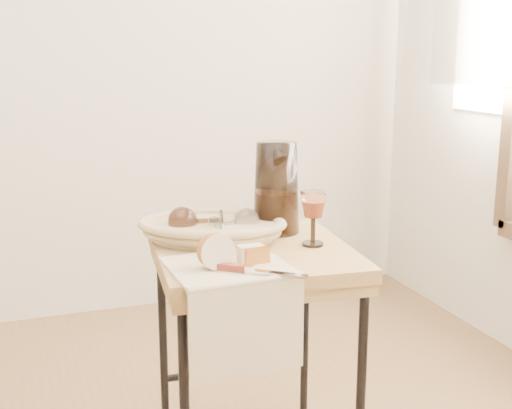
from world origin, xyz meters
name	(u,v)px	position (x,y,z in m)	size (l,w,h in m)	color
side_table	(254,360)	(0.61, 0.49, 0.32)	(0.50, 0.50, 0.64)	brown
tea_towel	(228,266)	(0.50, 0.35, 0.64)	(0.27, 0.25, 0.01)	beige
bread_basket	(212,230)	(0.53, 0.59, 0.66)	(0.35, 0.24, 0.05)	tan
goblet_lying_a	(199,221)	(0.50, 0.61, 0.69)	(0.13, 0.08, 0.08)	#4F3123
goblet_lying_b	(233,223)	(0.58, 0.57, 0.68)	(0.11, 0.07, 0.07)	white
pitcher	(276,188)	(0.72, 0.62, 0.76)	(0.17, 0.25, 0.29)	black
wine_goblet	(313,218)	(0.76, 0.46, 0.71)	(0.07, 0.07, 0.15)	white
apple_half	(215,250)	(0.46, 0.35, 0.68)	(0.09, 0.05, 0.08)	red
apple_wedge	(251,254)	(0.56, 0.36, 0.66)	(0.06, 0.03, 0.04)	beige
table_knife	(253,269)	(0.53, 0.28, 0.65)	(0.23, 0.02, 0.02)	silver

